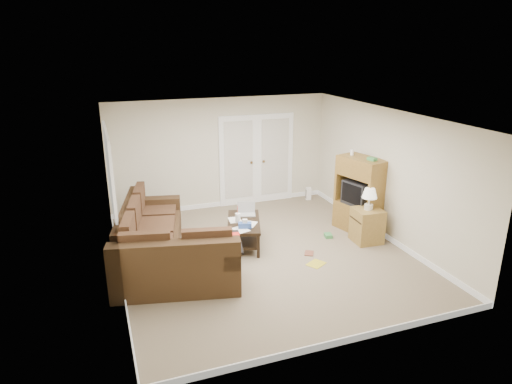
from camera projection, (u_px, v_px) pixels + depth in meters
name	position (u px, v px, depth m)	size (l,w,h in m)	color
floor	(264.00, 255.00, 8.24)	(5.50, 5.50, 0.00)	gray
ceiling	(265.00, 116.00, 7.45)	(5.00, 5.50, 0.02)	white
wall_left	(113.00, 206.00, 7.04)	(0.02, 5.50, 2.50)	beige
wall_right	(387.00, 175.00, 8.65)	(0.02, 5.50, 2.50)	beige
wall_back	(221.00, 154.00, 10.30)	(5.00, 0.02, 2.50)	beige
wall_front	(347.00, 257.00, 5.39)	(5.00, 0.02, 2.50)	beige
baseboards	(264.00, 252.00, 8.22)	(5.00, 5.50, 0.10)	silver
french_doors	(257.00, 160.00, 10.61)	(1.80, 0.05, 2.13)	silver
window_left	(110.00, 171.00, 7.85)	(0.05, 1.92, 1.42)	silver
sectional_sofa	(161.00, 247.00, 7.70)	(2.12, 3.29, 0.91)	#3F2B18
coffee_table	(244.00, 231.00, 8.57)	(0.93, 1.31, 0.81)	black
tv_armoire	(360.00, 194.00, 9.07)	(0.75, 1.05, 1.63)	olive
side_cabinet	(367.00, 223.00, 8.67)	(0.54, 0.54, 1.07)	olive
space_heater	(308.00, 194.00, 11.05)	(0.12, 0.10, 0.30)	white
floor_magazine	(316.00, 264.00, 7.89)	(0.31, 0.24, 0.01)	gold
floor_greenbox	(328.00, 236.00, 8.96)	(0.13, 0.18, 0.07)	#418F4A
floor_book	(305.00, 253.00, 8.29)	(0.16, 0.22, 0.02)	brown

